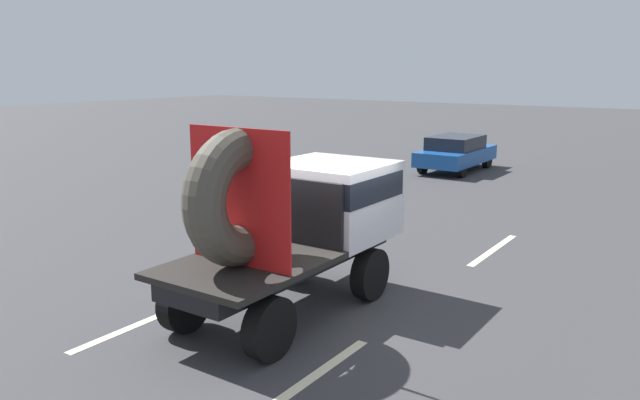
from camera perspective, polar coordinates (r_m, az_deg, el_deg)
ground_plane at (r=11.00m, az=0.56°, el=-9.49°), size 120.00×120.00×0.00m
flatbed_truck at (r=10.47m, az=-1.77°, el=-1.21°), size 2.02×4.59×3.20m
distant_sedan at (r=25.27m, az=12.42°, el=4.33°), size 1.84×4.29×1.40m
lane_dash_left_near at (r=10.58m, az=-16.26°, el=-10.87°), size 0.16×2.63×0.01m
lane_dash_left_far at (r=16.32m, az=5.16°, el=-2.29°), size 0.16×2.80×0.01m
lane_dash_right_near at (r=8.53m, az=-0.99°, el=-16.20°), size 0.16×2.81×0.01m
lane_dash_right_far at (r=14.60m, az=15.68°, el=-4.43°), size 0.16×2.88×0.01m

